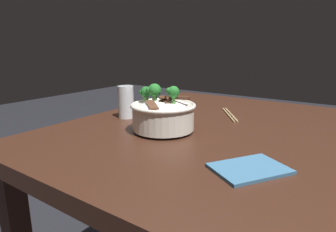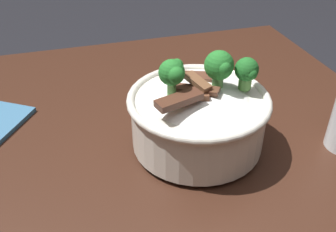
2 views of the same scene
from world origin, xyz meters
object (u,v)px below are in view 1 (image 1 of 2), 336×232
(drinking_glass, at_px, (126,103))
(folded_napkin, at_px, (249,169))
(rice_bowl, at_px, (163,113))
(chopsticks_pair, at_px, (230,115))

(drinking_glass, bearing_deg, folded_napkin, -109.72)
(rice_bowl, xyz_separation_m, folded_napkin, (-0.14, -0.34, -0.06))
(chopsticks_pair, bearing_deg, rice_bowl, 163.58)
(rice_bowl, distance_m, folded_napkin, 0.37)
(chopsticks_pair, xyz_separation_m, folded_napkin, (-0.47, -0.24, 0.00))
(rice_bowl, bearing_deg, folded_napkin, -111.84)
(drinking_glass, bearing_deg, chopsticks_pair, -50.60)
(drinking_glass, height_order, chopsticks_pair, drinking_glass)
(folded_napkin, bearing_deg, chopsticks_pair, 27.43)
(drinking_glass, relative_size, chopsticks_pair, 0.63)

